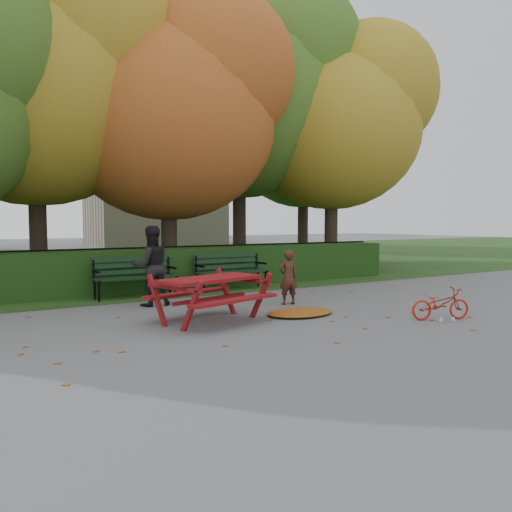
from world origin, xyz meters
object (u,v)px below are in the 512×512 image
tree_b (50,74)px  tree_e (344,118)px  child (288,277)px  bench_right (230,268)px  bicycle (440,304)px  tree_d (253,90)px  adult (151,266)px  tree_c (182,107)px  bench_left (135,274)px  picnic_table (210,287)px  tree_g (313,133)px

tree_b → tree_e: (8.97, -0.98, -0.32)m
child → tree_e: bearing=-130.8°
bench_right → bicycle: size_ratio=1.74×
tree_d → adult: bearing=-137.5°
tree_b → child: bearing=-58.3°
tree_c → bench_left: 5.31m
bicycle → picnic_table: bearing=83.0°
bench_right → child: 2.58m
bench_right → bicycle: bearing=-76.5°
tree_e → tree_g: size_ratio=0.95×
bench_left → bench_right: bearing=0.0°
tree_g → bench_left: tree_g is taller
picnic_table → adult: bearing=83.3°
adult → bicycle: bearing=136.7°
bench_right → adult: 2.80m
tree_g → picnic_table: tree_g is taller
bench_right → picnic_table: bench_right is taller
tree_e → picnic_table: 10.34m
tree_g → bench_left: bearing=-147.8°
picnic_table → tree_e: bearing=20.2°
tree_b → child: size_ratio=7.96×
picnic_table → child: 2.23m
bench_right → child: (-0.07, -2.58, 0.03)m
tree_e → tree_c: bearing=178.1°
tree_g → bench_left: 12.37m
tree_g → picnic_table: 14.12m
tree_d → picnic_table: 10.03m
tree_c → child: tree_c is taller
bicycle → tree_g: bearing=-6.2°
tree_b → picnic_table: 8.11m
bench_left → bicycle: bench_left is taller
bench_left → child: size_ratio=1.63×
tree_e → picnic_table: (-7.59, -5.40, -4.50)m
bench_right → tree_e: bearing=20.9°
bench_right → bicycle: (1.25, -5.21, -0.25)m
tree_c → bench_left: size_ratio=4.44×
tree_e → tree_g: 4.39m
tree_c → child: (0.19, -4.84, -4.27)m
child → adult: bearing=-19.4°
tree_b → adult: 6.41m
bench_left → picnic_table: bearing=-86.0°
adult → bicycle: adult is taller
tree_e → child: bearing=-139.8°
adult → tree_d: bearing=-134.3°
bicycle → tree_c: bearing=33.3°
child → bicycle: child is taller
tree_c → tree_d: 3.50m
child → picnic_table: bearing=28.7°
bench_left → picnic_table: size_ratio=0.87×
tree_g → bench_right: bearing=-140.0°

